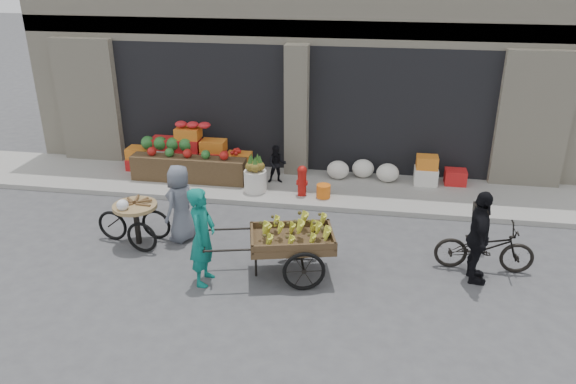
% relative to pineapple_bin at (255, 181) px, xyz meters
% --- Properties ---
extents(ground, '(80.00, 80.00, 0.00)m').
position_rel_pineapple_bin_xyz_m(ground, '(0.75, -3.60, -0.37)').
color(ground, '#424244').
rests_on(ground, ground).
extents(sidewalk, '(18.00, 2.20, 0.12)m').
position_rel_pineapple_bin_xyz_m(sidewalk, '(0.75, 0.50, -0.31)').
color(sidewalk, gray).
rests_on(sidewalk, ground).
extents(building, '(14.00, 6.45, 7.00)m').
position_rel_pineapple_bin_xyz_m(building, '(0.75, 4.43, 3.00)').
color(building, beige).
rests_on(building, ground).
extents(fruit_display, '(3.10, 1.12, 1.24)m').
position_rel_pineapple_bin_xyz_m(fruit_display, '(-1.73, 0.78, 0.30)').
color(fruit_display, red).
rests_on(fruit_display, sidewalk).
extents(pineapple_bin, '(0.52, 0.52, 0.50)m').
position_rel_pineapple_bin_xyz_m(pineapple_bin, '(0.00, 0.00, 0.00)').
color(pineapple_bin, silver).
rests_on(pineapple_bin, sidewalk).
extents(fire_hydrant, '(0.22, 0.22, 0.71)m').
position_rel_pineapple_bin_xyz_m(fire_hydrant, '(1.10, -0.05, 0.13)').
color(fire_hydrant, '#A5140F').
rests_on(fire_hydrant, sidewalk).
extents(orange_bucket, '(0.32, 0.32, 0.30)m').
position_rel_pineapple_bin_xyz_m(orange_bucket, '(1.60, -0.10, -0.10)').
color(orange_bucket, orange).
rests_on(orange_bucket, sidewalk).
extents(right_bay_goods, '(3.35, 0.60, 0.70)m').
position_rel_pineapple_bin_xyz_m(right_bay_goods, '(3.36, 1.10, 0.04)').
color(right_bay_goods, silver).
rests_on(right_bay_goods, sidewalk).
extents(seated_person, '(0.51, 0.43, 0.93)m').
position_rel_pineapple_bin_xyz_m(seated_person, '(0.40, 0.60, 0.21)').
color(seated_person, black).
rests_on(seated_person, sidewalk).
extents(banana_cart, '(2.60, 1.52, 1.02)m').
position_rel_pineapple_bin_xyz_m(banana_cart, '(1.34, -3.29, 0.37)').
color(banana_cart, brown).
rests_on(banana_cart, ground).
extents(vendor_woman, '(0.44, 0.65, 1.75)m').
position_rel_pineapple_bin_xyz_m(vendor_woman, '(-0.06, -3.75, 0.51)').
color(vendor_woman, '#0E6F61').
rests_on(vendor_woman, ground).
extents(tricycle_cart, '(1.45, 0.93, 0.95)m').
position_rel_pineapple_bin_xyz_m(tricycle_cart, '(-1.76, -2.64, 0.20)').
color(tricycle_cart, '#9E7F51').
rests_on(tricycle_cart, ground).
extents(vendor_grey, '(0.68, 0.87, 1.55)m').
position_rel_pineapple_bin_xyz_m(vendor_grey, '(-0.96, -2.33, 0.41)').
color(vendor_grey, slate).
rests_on(vendor_grey, ground).
extents(bicycle, '(1.72, 0.60, 0.90)m').
position_rel_pineapple_bin_xyz_m(bicycle, '(4.73, -2.54, 0.08)').
color(bicycle, black).
rests_on(bicycle, ground).
extents(cyclist, '(0.41, 0.98, 1.67)m').
position_rel_pineapple_bin_xyz_m(cyclist, '(4.53, -2.94, 0.46)').
color(cyclist, black).
rests_on(cyclist, ground).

